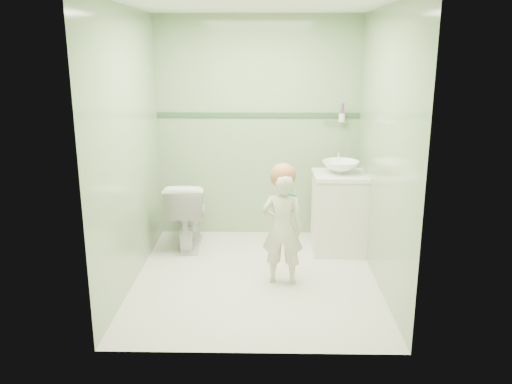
{
  "coord_description": "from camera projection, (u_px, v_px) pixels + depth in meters",
  "views": [
    {
      "loc": [
        0.09,
        -4.49,
        2.05
      ],
      "look_at": [
        0.0,
        0.15,
        0.78
      ],
      "focal_mm": 37.01,
      "sensor_mm": 36.0,
      "label": 1
    }
  ],
  "objects": [
    {
      "name": "teal_toothbrush",
      "position": [
        291.0,
        194.0,
        4.43
      ],
      "size": [
        0.11,
        0.13,
        0.08
      ],
      "color": "#028457",
      "rests_on": "toddler"
    },
    {
      "name": "ground",
      "position": [
        256.0,
        278.0,
        4.87
      ],
      "size": [
        2.5,
        2.5,
        0.0
      ],
      "primitive_type": "plane",
      "color": "silver",
      "rests_on": "ground"
    },
    {
      "name": "toilet",
      "position": [
        187.0,
        214.0,
        5.56
      ],
      "size": [
        0.42,
        0.72,
        0.72
      ],
      "primitive_type": "imported",
      "rotation": [
        0.0,
        0.0,
        3.17
      ],
      "color": "white",
      "rests_on": "ground"
    },
    {
      "name": "vanity",
      "position": [
        339.0,
        214.0,
        5.43
      ],
      "size": [
        0.52,
        0.5,
        0.8
      ],
      "primitive_type": "cube",
      "color": "silver",
      "rests_on": "ground"
    },
    {
      "name": "toddler",
      "position": [
        282.0,
        229.0,
        4.66
      ],
      "size": [
        0.39,
        0.28,
        1.02
      ],
      "primitive_type": "imported",
      "rotation": [
        0.0,
        0.0,
        3.04
      ],
      "color": "beige",
      "rests_on": "ground"
    },
    {
      "name": "room_shell",
      "position": [
        256.0,
        150.0,
        4.56
      ],
      "size": [
        2.5,
        2.54,
        2.4
      ],
      "color": "#88A776",
      "rests_on": "ground"
    },
    {
      "name": "basin",
      "position": [
        341.0,
        167.0,
        5.3
      ],
      "size": [
        0.37,
        0.37,
        0.13
      ],
      "primitive_type": "imported",
      "color": "white",
      "rests_on": "counter"
    },
    {
      "name": "hair_cap",
      "position": [
        283.0,
        176.0,
        4.55
      ],
      "size": [
        0.23,
        0.23,
        0.23
      ],
      "primitive_type": "sphere",
      "color": "#AA6643",
      "rests_on": "toddler"
    },
    {
      "name": "trim_stripe",
      "position": [
        258.0,
        115.0,
        5.71
      ],
      "size": [
        2.2,
        0.02,
        0.05
      ],
      "primitive_type": "cube",
      "color": "#325537",
      "rests_on": "room_shell"
    },
    {
      "name": "faucet",
      "position": [
        339.0,
        156.0,
        5.45
      ],
      "size": [
        0.03,
        0.13,
        0.18
      ],
      "color": "silver",
      "rests_on": "counter"
    },
    {
      "name": "counter",
      "position": [
        340.0,
        175.0,
        5.32
      ],
      "size": [
        0.54,
        0.52,
        0.04
      ],
      "primitive_type": "cube",
      "color": "white",
      "rests_on": "vanity"
    },
    {
      "name": "cup_holder",
      "position": [
        341.0,
        117.0,
        5.64
      ],
      "size": [
        0.26,
        0.07,
        0.21
      ],
      "color": "silver",
      "rests_on": "room_shell"
    }
  ]
}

